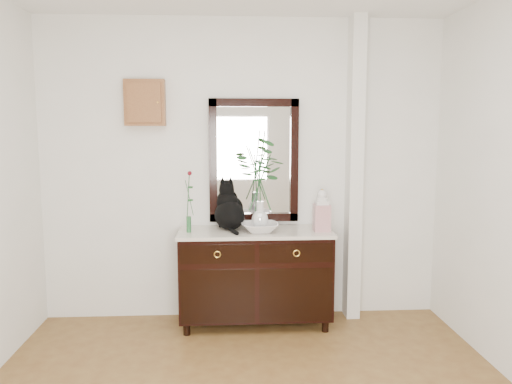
{
  "coord_description": "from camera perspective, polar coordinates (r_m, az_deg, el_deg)",
  "views": [
    {
      "loc": [
        -0.14,
        -2.5,
        1.74
      ],
      "look_at": [
        0.1,
        1.63,
        1.2
      ],
      "focal_mm": 35.0,
      "sensor_mm": 36.0,
      "label": 1
    }
  ],
  "objects": [
    {
      "name": "bud_vase_rose",
      "position": [
        4.25,
        -7.74,
        -1.06
      ],
      "size": [
        0.07,
        0.07,
        0.53
      ],
      "primitive_type": null,
      "rotation": [
        0.0,
        0.0,
        0.14
      ],
      "color": "#286435",
      "rests_on": "sideboard"
    },
    {
      "name": "wall_back",
      "position": [
        4.5,
        -1.53,
        2.46
      ],
      "size": [
        3.6,
        0.04,
        2.7
      ],
      "primitive_type": "cube",
      "color": "silver",
      "rests_on": "ground"
    },
    {
      "name": "cat",
      "position": [
        4.36,
        -3.05,
        -1.59
      ],
      "size": [
        0.39,
        0.43,
        0.41
      ],
      "primitive_type": null,
      "rotation": [
        0.0,
        0.0,
        0.31
      ],
      "color": "black",
      "rests_on": "sideboard"
    },
    {
      "name": "ginger_jar",
      "position": [
        4.32,
        7.52,
        -2.03
      ],
      "size": [
        0.14,
        0.14,
        0.37
      ],
      "primitive_type": null,
      "rotation": [
        0.0,
        0.0,
        0.02
      ],
      "color": "white",
      "rests_on": "sideboard"
    },
    {
      "name": "key_cabinet",
      "position": [
        4.51,
        -12.58,
        9.93
      ],
      "size": [
        0.35,
        0.1,
        0.4
      ],
      "primitive_type": "cube",
      "color": "brown",
      "rests_on": "wall_back"
    },
    {
      "name": "vase_branches",
      "position": [
        4.21,
        0.45,
        1.38
      ],
      "size": [
        0.47,
        0.47,
        0.85
      ],
      "primitive_type": null,
      "rotation": [
        0.0,
        0.0,
        0.17
      ],
      "color": "silver",
      "rests_on": "lotus_bowl"
    },
    {
      "name": "lotus_bowl",
      "position": [
        4.27,
        0.44,
        -4.07
      ],
      "size": [
        0.34,
        0.34,
        0.08
      ],
      "primitive_type": "imported",
      "rotation": [
        0.0,
        0.0,
        0.06
      ],
      "color": "silver",
      "rests_on": "sideboard"
    },
    {
      "name": "pilaster",
      "position": [
        4.57,
        11.16,
        2.39
      ],
      "size": [
        0.12,
        0.2,
        2.7
      ],
      "primitive_type": "cube",
      "color": "silver",
      "rests_on": "ground"
    },
    {
      "name": "sideboard",
      "position": [
        4.43,
        -0.08,
        -9.19
      ],
      "size": [
        1.33,
        0.52,
        0.82
      ],
      "color": "black",
      "rests_on": "ground"
    },
    {
      "name": "wall_mirror",
      "position": [
        4.49,
        -0.25,
        3.6
      ],
      "size": [
        0.8,
        0.06,
        1.1
      ],
      "color": "black",
      "rests_on": "wall_back"
    }
  ]
}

